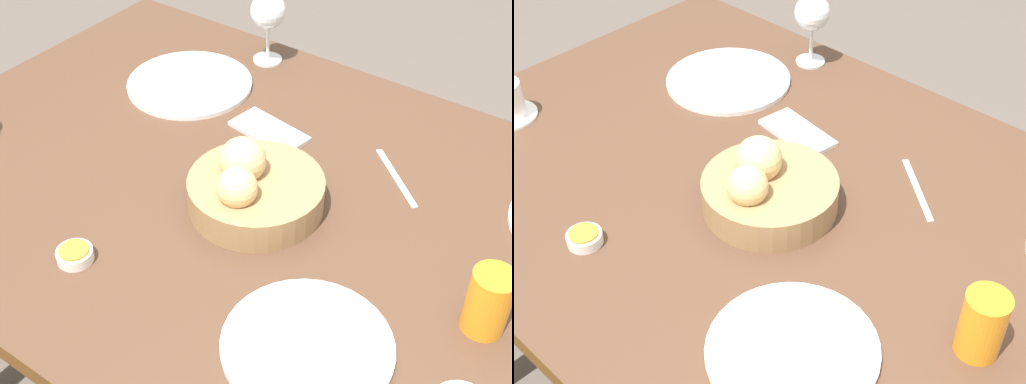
{
  "view_description": "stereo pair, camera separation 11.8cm",
  "coord_description": "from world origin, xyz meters",
  "views": [
    {
      "loc": [
        -0.44,
        0.76,
        1.57
      ],
      "look_at": [
        0.08,
        0.02,
        0.81
      ],
      "focal_mm": 50.0,
      "sensor_mm": 36.0,
      "label": 1
    },
    {
      "loc": [
        -0.54,
        0.68,
        1.57
      ],
      "look_at": [
        0.08,
        0.02,
        0.81
      ],
      "focal_mm": 50.0,
      "sensor_mm": 36.0,
      "label": 2
    }
  ],
  "objects": [
    {
      "name": "bread_basket",
      "position": [
        0.08,
        0.03,
        0.82
      ],
      "size": [
        0.23,
        0.23,
        0.12
      ],
      "color": "#99754C",
      "rests_on": "dining_table"
    },
    {
      "name": "plate_far_center",
      "position": [
        -0.15,
        0.23,
        0.78
      ],
      "size": [
        0.24,
        0.24,
        0.01
      ],
      "color": "white",
      "rests_on": "dining_table"
    },
    {
      "name": "jam_bowl_honey",
      "position": [
        0.23,
        0.29,
        0.79
      ],
      "size": [
        0.06,
        0.06,
        0.02
      ],
      "color": "white",
      "rests_on": "dining_table"
    },
    {
      "name": "wine_glass",
      "position": [
        0.34,
        -0.39,
        0.89
      ],
      "size": [
        0.08,
        0.08,
        0.16
      ],
      "color": "silver",
      "rests_on": "dining_table"
    },
    {
      "name": "cell_phone",
      "position": [
        0.18,
        -0.16,
        0.78
      ],
      "size": [
        0.16,
        0.1,
        0.01
      ],
      "color": "silver",
      "rests_on": "dining_table"
    },
    {
      "name": "dining_table",
      "position": [
        0.0,
        0.0,
        0.68
      ],
      "size": [
        1.55,
        0.93,
        0.78
      ],
      "color": "#4C3323",
      "rests_on": "ground_plane"
    },
    {
      "name": "juice_glass",
      "position": [
        -0.33,
        0.05,
        0.83
      ],
      "size": [
        0.06,
        0.06,
        0.1
      ],
      "color": "orange",
      "rests_on": "dining_table"
    },
    {
      "name": "fork_silver",
      "position": [
        -0.08,
        -0.18,
        0.78
      ],
      "size": [
        0.13,
        0.12,
        0.0
      ],
      "color": "#B7B7BC",
      "rests_on": "dining_table"
    },
    {
      "name": "plate_near_right",
      "position": [
        0.41,
        -0.21,
        0.78
      ],
      "size": [
        0.26,
        0.26,
        0.01
      ],
      "color": "white",
      "rests_on": "dining_table"
    }
  ]
}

